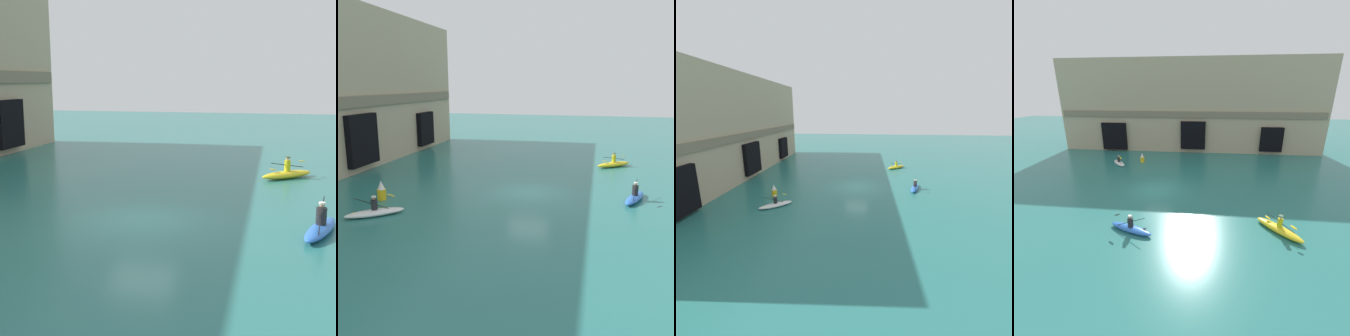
% 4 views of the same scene
% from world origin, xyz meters
% --- Properties ---
extents(ground_plane, '(120.00, 120.00, 0.00)m').
position_xyz_m(ground_plane, '(0.00, 0.00, 0.00)').
color(ground_plane, '#28706B').
extents(kayak_yellow, '(2.65, 2.98, 1.20)m').
position_xyz_m(kayak_yellow, '(9.12, -5.46, 0.25)').
color(kayak_yellow, yellow).
rests_on(kayak_yellow, ground).
extents(kayak_blue, '(3.11, 1.66, 1.15)m').
position_xyz_m(kayak_blue, '(-0.19, -6.37, 0.24)').
color(kayak_blue, blue).
rests_on(kayak_blue, ground).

